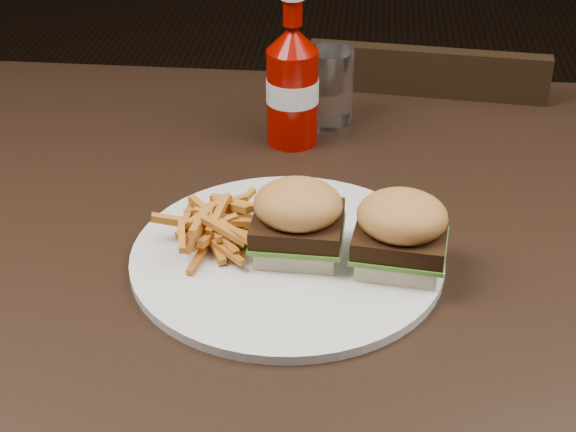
# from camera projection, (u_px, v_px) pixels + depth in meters

# --- Properties ---
(dining_table) EXTENTS (1.20, 0.80, 0.04)m
(dining_table) POSITION_uv_depth(u_px,v_px,m) (247.00, 219.00, 1.04)
(dining_table) COLOR black
(dining_table) RESTS_ON ground
(chair_far) EXTENTS (0.39, 0.39, 0.03)m
(chair_far) POSITION_uv_depth(u_px,v_px,m) (416.00, 220.00, 1.60)
(chair_far) COLOR black
(chair_far) RESTS_ON ground
(plate) EXTENTS (0.33, 0.33, 0.01)m
(plate) POSITION_uv_depth(u_px,v_px,m) (287.00, 257.00, 0.93)
(plate) COLOR white
(plate) RESTS_ON dining_table
(sandwich_half_a) EXTENTS (0.08, 0.08, 0.02)m
(sandwich_half_a) POSITION_uv_depth(u_px,v_px,m) (298.00, 244.00, 0.92)
(sandwich_half_a) COLOR #F8E2B5
(sandwich_half_a) RESTS_ON plate
(sandwich_half_b) EXTENTS (0.09, 0.09, 0.02)m
(sandwich_half_b) POSITION_uv_depth(u_px,v_px,m) (399.00, 256.00, 0.90)
(sandwich_half_b) COLOR beige
(sandwich_half_b) RESTS_ON plate
(fries_pile) EXTENTS (0.12, 0.12, 0.04)m
(fries_pile) POSITION_uv_depth(u_px,v_px,m) (217.00, 226.00, 0.93)
(fries_pile) COLOR #C57E20
(fries_pile) RESTS_ON plate
(ketchup_bottle) EXTENTS (0.07, 0.07, 0.13)m
(ketchup_bottle) POSITION_uv_depth(u_px,v_px,m) (292.00, 99.00, 1.13)
(ketchup_bottle) COLOR #880600
(ketchup_bottle) RESTS_ON dining_table
(tumbler) EXTENTS (0.08, 0.08, 0.10)m
(tumbler) POSITION_uv_depth(u_px,v_px,m) (330.00, 85.00, 1.19)
(tumbler) COLOR white
(tumbler) RESTS_ON dining_table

